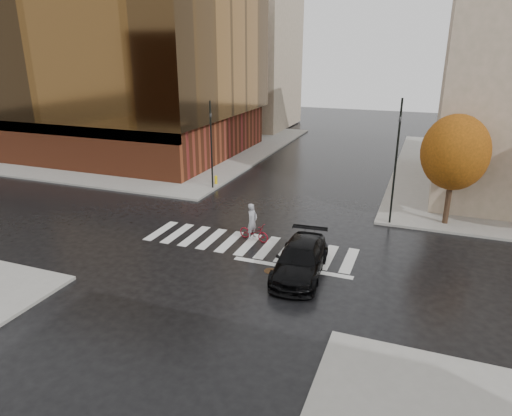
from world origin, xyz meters
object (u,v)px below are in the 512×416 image
at_px(sedan, 300,260).
at_px(traffic_light_ne, 397,154).
at_px(traffic_light_nw, 211,141).
at_px(fire_hydrant, 216,179).
at_px(cyclist, 253,228).

xyz_separation_m(sedan, traffic_light_ne, (3.32, 8.10, 3.58)).
xyz_separation_m(traffic_light_nw, fire_hydrant, (-0.20, 1.00, -3.20)).
xyz_separation_m(sedan, cyclist, (-3.52, 2.97, -0.04)).
xyz_separation_m(cyclist, fire_hydrant, (-6.54, 8.83, -0.21)).
relative_size(cyclist, traffic_light_ne, 0.29).
bearing_deg(sedan, fire_hydrant, 125.76).
bearing_deg(fire_hydrant, traffic_light_nw, -78.69).
bearing_deg(traffic_light_nw, fire_hydrant, -172.01).
relative_size(traffic_light_nw, fire_hydrant, 9.68).
bearing_deg(sedan, traffic_light_ne, 63.03).
distance_m(cyclist, fire_hydrant, 10.99).
xyz_separation_m(traffic_light_nw, traffic_light_ne, (13.18, -2.70, 0.63)).
xyz_separation_m(sedan, fire_hydrant, (-10.06, 11.80, -0.25)).
bearing_deg(sedan, traffic_light_nw, 127.71).
height_order(traffic_light_nw, traffic_light_ne, traffic_light_ne).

